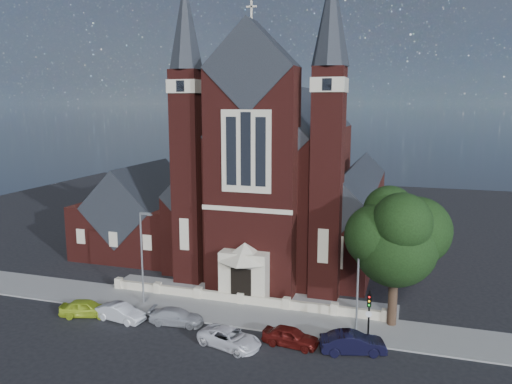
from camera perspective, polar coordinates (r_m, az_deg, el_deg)
ground at (r=51.49m, az=1.43°, el=-9.19°), size 120.00×120.00×0.00m
pavement_strip at (r=42.18m, az=-2.61°, el=-13.68°), size 60.00×5.00×0.12m
forecourt_paving at (r=45.67m, az=-0.86°, el=-11.76°), size 26.00×3.00×0.14m
forecourt_wall at (r=43.91m, az=-1.70°, el=-12.68°), size 24.00×0.40×0.90m
church at (r=56.97m, az=3.66°, el=1.17°), size 20.01×34.90×29.20m
parish_hall at (r=59.17m, az=-12.82°, el=-2.85°), size 12.00×12.20×10.24m
street_tree at (r=38.79m, az=15.81°, el=-5.29°), size 6.40×6.60×10.70m
street_lamp_left at (r=43.37m, az=-12.83°, el=-6.78°), size 1.16×0.22×8.09m
street_lamp_right at (r=37.98m, az=11.72°, el=-9.18°), size 1.16×0.22×8.09m
traffic_signal at (r=37.16m, az=12.79°, el=-12.98°), size 0.28×0.42×4.00m
car_lime_van at (r=43.57m, az=-18.85°, el=-12.44°), size 4.41×2.83×1.40m
car_silver_a at (r=41.97m, az=-15.21°, el=-13.17°), size 4.24×1.97×1.35m
car_silver_b at (r=40.49m, az=-9.08°, el=-13.89°), size 4.42×2.11×1.24m
car_white_suv at (r=36.72m, az=-3.02°, el=-16.34°), size 5.11×3.38×1.30m
car_dark_red at (r=36.91m, az=3.97°, el=-16.14°), size 4.20×2.05×1.38m
car_navy at (r=36.46m, az=11.01°, el=-16.58°), size 4.75×2.78×1.48m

